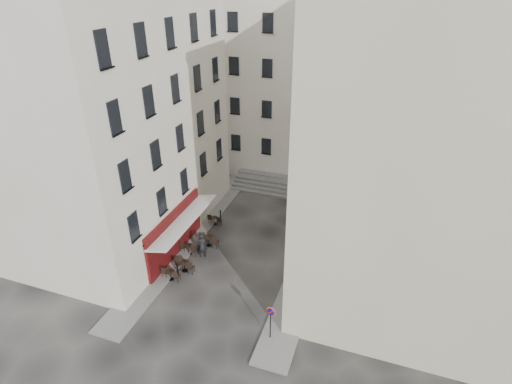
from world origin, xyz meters
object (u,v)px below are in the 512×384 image
at_px(pedestrian, 202,245).
at_px(no_parking_sign, 270,317).
at_px(bistro_table_b, 185,265).
at_px(bistro_table_a, 171,274).

bearing_deg(pedestrian, no_parking_sign, 114.76).
distance_m(no_parking_sign, bistro_table_b, 7.92).
distance_m(bistro_table_a, pedestrian, 3.04).
height_order(bistro_table_a, pedestrian, pedestrian).
distance_m(bistro_table_b, pedestrian, 1.92).
relative_size(no_parking_sign, bistro_table_a, 1.78).
distance_m(no_parking_sign, pedestrian, 8.53).
height_order(bistro_table_b, pedestrian, pedestrian).
height_order(bistro_table_a, bistro_table_b, bistro_table_b).
height_order(no_parking_sign, pedestrian, no_parking_sign).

